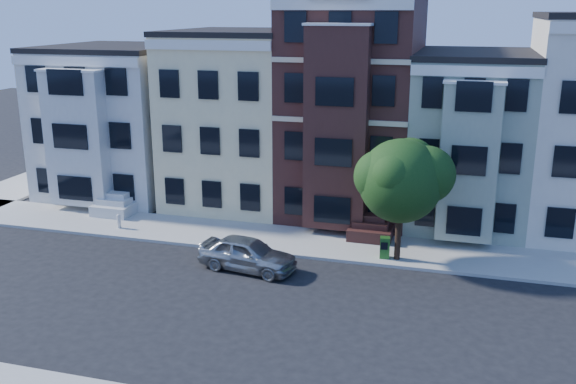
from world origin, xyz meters
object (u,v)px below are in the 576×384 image
(street_tree, at_px, (400,186))
(fire_hydrant, at_px, (119,222))
(parked_car, at_px, (247,254))
(newspaper_box, at_px, (385,247))

(street_tree, xyz_separation_m, fire_hydrant, (-14.84, 0.36, -3.23))
(fire_hydrant, bearing_deg, parked_car, -20.62)
(street_tree, height_order, parked_car, street_tree)
(fire_hydrant, bearing_deg, newspaper_box, -1.46)
(parked_car, bearing_deg, newspaper_box, -55.43)
(fire_hydrant, bearing_deg, street_tree, -1.40)
(parked_car, distance_m, fire_hydrant, 8.98)
(newspaper_box, height_order, fire_hydrant, newspaper_box)
(newspaper_box, distance_m, fire_hydrant, 14.26)
(street_tree, relative_size, parked_car, 1.56)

